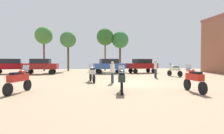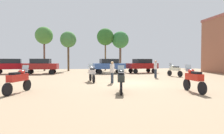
% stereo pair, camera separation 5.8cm
% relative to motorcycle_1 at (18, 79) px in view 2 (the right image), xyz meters
% --- Properties ---
extents(ground_plane, '(44.00, 52.00, 0.02)m').
position_rel_motorcycle_1_xyz_m(ground_plane, '(7.03, 3.38, -0.73)').
color(ground_plane, '#987F60').
extents(motorcycle_1, '(0.84, 2.21, 1.47)m').
position_rel_motorcycle_1_xyz_m(motorcycle_1, '(0.00, 0.00, 0.00)').
color(motorcycle_1, black).
rests_on(motorcycle_1, ground).
extents(motorcycle_2, '(0.62, 2.17, 1.49)m').
position_rel_motorcycle_1_xyz_m(motorcycle_2, '(9.33, -1.29, 0.00)').
color(motorcycle_2, black).
rests_on(motorcycle_2, ground).
extents(motorcycle_3, '(0.80, 2.17, 1.47)m').
position_rel_motorcycle_1_xyz_m(motorcycle_3, '(13.50, 8.43, 0.00)').
color(motorcycle_3, black).
rests_on(motorcycle_3, ground).
extents(motorcycle_4, '(0.62, 2.23, 1.48)m').
position_rel_motorcycle_1_xyz_m(motorcycle_4, '(4.14, 4.66, 0.00)').
color(motorcycle_4, black).
rests_on(motorcycle_4, ground).
extents(motorcycle_5, '(0.74, 2.16, 1.45)m').
position_rel_motorcycle_1_xyz_m(motorcycle_5, '(5.41, -0.69, -0.01)').
color(motorcycle_5, black).
rests_on(motorcycle_5, ground).
extents(car_1, '(4.38, 2.01, 2.00)m').
position_rel_motorcycle_1_xyz_m(car_1, '(-1.92, 14.71, 0.44)').
color(car_1, black).
rests_on(car_1, ground).
extents(car_2, '(4.58, 2.65, 2.00)m').
position_rel_motorcycle_1_xyz_m(car_2, '(-5.90, 15.79, 0.44)').
color(car_2, black).
rests_on(car_2, ground).
extents(car_3, '(4.57, 2.61, 2.00)m').
position_rel_motorcycle_1_xyz_m(car_3, '(11.90, 14.65, 0.44)').
color(car_3, black).
rests_on(car_3, ground).
extents(car_4, '(4.46, 2.22, 2.00)m').
position_rel_motorcycle_1_xyz_m(car_4, '(7.06, 14.39, 0.44)').
color(car_4, black).
rests_on(car_4, ground).
extents(person_1, '(0.41, 0.41, 1.68)m').
position_rel_motorcycle_1_xyz_m(person_1, '(5.63, 3.45, 0.25)').
color(person_1, '#2C3746').
rests_on(person_1, ground).
extents(person_3, '(0.42, 0.42, 1.78)m').
position_rel_motorcycle_1_xyz_m(person_3, '(10.74, 7.18, 0.32)').
color(person_3, '#2D3544').
rests_on(person_3, ground).
extents(tree_1, '(3.10, 3.10, 7.67)m').
position_rel_motorcycle_1_xyz_m(tree_1, '(7.66, 22.73, 5.35)').
color(tree_1, brown).
rests_on(tree_1, ground).
extents(tree_2, '(2.97, 2.97, 7.59)m').
position_rel_motorcycle_1_xyz_m(tree_2, '(-2.99, 22.63, 5.32)').
color(tree_2, brown).
rests_on(tree_2, ground).
extents(tree_3, '(2.73, 2.73, 6.75)m').
position_rel_motorcycle_1_xyz_m(tree_3, '(1.12, 21.69, 4.58)').
color(tree_3, brown).
rests_on(tree_3, ground).
extents(tree_4, '(3.11, 3.11, 7.18)m').
position_rel_motorcycle_1_xyz_m(tree_4, '(10.43, 22.70, 4.83)').
color(tree_4, brown).
rests_on(tree_4, ground).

